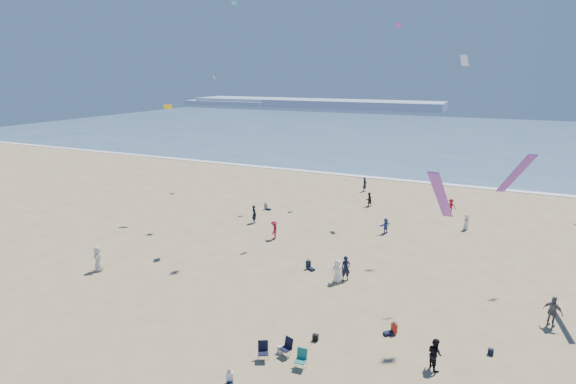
% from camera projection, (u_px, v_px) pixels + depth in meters
% --- Properties ---
extents(ground, '(220.00, 220.00, 0.00)m').
position_uv_depth(ground, '(188.00, 360.00, 23.07)').
color(ground, tan).
rests_on(ground, ground).
extents(ocean, '(220.00, 100.00, 0.06)m').
position_uv_depth(ocean, '(433.00, 135.00, 106.55)').
color(ocean, '#476B84').
rests_on(ocean, ground).
extents(surf_line, '(220.00, 1.20, 0.08)m').
position_uv_depth(surf_line, '(385.00, 179.00, 62.61)').
color(surf_line, white).
rests_on(surf_line, ground).
extents(headland_far, '(110.00, 20.00, 3.20)m').
position_uv_depth(headland_far, '(313.00, 103.00, 196.21)').
color(headland_far, '#7A8EA8').
rests_on(headland_far, ground).
extents(headland_near, '(40.00, 14.00, 2.00)m').
position_uv_depth(headland_near, '(229.00, 103.00, 208.07)').
color(headland_near, '#7A8EA8').
rests_on(headland_near, ground).
extents(standing_flyers, '(31.05, 41.28, 1.93)m').
position_uv_depth(standing_flyers, '(353.00, 254.00, 34.41)').
color(standing_flyers, slate).
rests_on(standing_flyers, ground).
extents(seated_group, '(18.55, 33.16, 0.84)m').
position_uv_depth(seated_group, '(275.00, 295.00, 28.92)').
color(seated_group, white).
rests_on(seated_group, ground).
extents(chair_cluster, '(2.73, 1.59, 1.00)m').
position_uv_depth(chair_cluster, '(283.00, 353.00, 22.81)').
color(chair_cluster, black).
rests_on(chair_cluster, ground).
extents(white_tote, '(0.35, 0.20, 0.40)m').
position_uv_depth(white_tote, '(281.00, 350.00, 23.59)').
color(white_tote, silver).
rests_on(white_tote, ground).
extents(black_backpack, '(0.30, 0.22, 0.38)m').
position_uv_depth(black_backpack, '(315.00, 338.00, 24.70)').
color(black_backpack, black).
rests_on(black_backpack, ground).
extents(navy_bag, '(0.28, 0.18, 0.34)m').
position_uv_depth(navy_bag, '(491.00, 352.00, 23.47)').
color(navy_bag, black).
rests_on(navy_bag, ground).
extents(kites_aloft, '(39.09, 40.24, 28.68)m').
position_uv_depth(kites_aloft, '(411.00, 70.00, 27.36)').
color(kites_aloft, gold).
rests_on(kites_aloft, ground).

